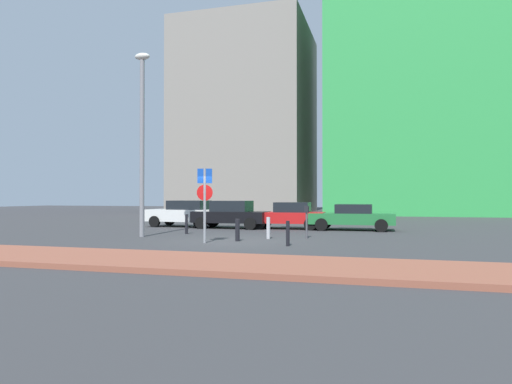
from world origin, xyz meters
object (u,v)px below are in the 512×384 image
object	(u,v)px
parking_sign_post	(205,196)
traffic_bollard_edge	(237,230)
traffic_bollard_near	(186,224)
traffic_bollard_mid	(288,233)
parked_car_green	(352,217)
traffic_bollard_far	(268,228)
parked_car_red	(288,215)
street_lamp	(142,130)
parked_car_white	(185,213)
parked_car_black	(231,214)
parking_meter	(307,217)

from	to	relation	value
parking_sign_post	traffic_bollard_edge	distance (m)	1.93
traffic_bollard_near	traffic_bollard_mid	world-z (taller)	traffic_bollard_near
parked_car_green	traffic_bollard_far	xyz separation A→B (m)	(-3.03, -5.90, -0.26)
traffic_bollard_edge	parked_car_red	bearing A→B (deg)	85.65
street_lamp	traffic_bollard_mid	size ratio (longest dim) A/B	9.02
parked_car_white	traffic_bollard_far	bearing A→B (deg)	-42.82
traffic_bollard_near	parked_car_green	bearing A→B (deg)	31.69
parked_car_green	parking_sign_post	xyz separation A→B (m)	(-4.92, -8.16, 1.07)
street_lamp	traffic_bollard_near	size ratio (longest dim) A/B	8.71
traffic_bollard_far	parked_car_black	bearing A→B (deg)	122.25
parked_car_green	traffic_bollard_edge	size ratio (longest dim) A/B	5.00
parking_meter	traffic_bollard_mid	bearing A→B (deg)	-93.32
parking_meter	parked_car_black	bearing A→B (deg)	134.97
traffic_bollard_mid	traffic_bollard_edge	bearing A→B (deg)	152.21
parked_car_red	parked_car_green	bearing A→B (deg)	-0.89
traffic_bollard_mid	parked_car_white	bearing A→B (deg)	132.68
traffic_bollard_near	traffic_bollard_far	size ratio (longest dim) A/B	1.03
parking_sign_post	parking_meter	distance (m)	4.50
parked_car_black	parked_car_red	bearing A→B (deg)	6.95
parked_car_black	parking_meter	distance (m)	7.09
parked_car_black	parking_sign_post	size ratio (longest dim) A/B	1.46
parked_car_green	parking_sign_post	world-z (taller)	parking_sign_post
parked_car_black	parked_car_green	world-z (taller)	parked_car_black
parking_sign_post	parked_car_red	bearing A→B (deg)	79.48
traffic_bollard_near	parked_car_white	bearing A→B (deg)	115.39
parked_car_white	traffic_bollard_far	world-z (taller)	parked_car_white
parked_car_black	traffic_bollard_far	size ratio (longest dim) A/B	4.59
traffic_bollard_far	traffic_bollard_edge	world-z (taller)	traffic_bollard_far
parked_car_green	parking_meter	distance (m)	5.57
parking_meter	traffic_bollard_near	world-z (taller)	parking_meter
street_lamp	parked_car_red	bearing A→B (deg)	51.40
parked_car_red	traffic_bollard_mid	bearing A→B (deg)	-78.59
parked_car_green	street_lamp	xyz separation A→B (m)	(-8.56, -6.42, 3.94)
parked_car_red	traffic_bollard_near	size ratio (longest dim) A/B	4.42
parked_car_black	parking_meter	xyz separation A→B (m)	(5.01, -5.02, 0.10)
traffic_bollard_near	traffic_bollard_edge	size ratio (longest dim) A/B	1.06
parked_car_black	traffic_bollard_edge	xyz separation A→B (m)	(2.59, -6.85, -0.35)
parked_car_green	street_lamp	bearing A→B (deg)	-143.15
parked_car_black	street_lamp	size ratio (longest dim) A/B	0.51
traffic_bollard_mid	parking_sign_post	bearing A→B (deg)	176.43
parking_sign_post	street_lamp	distance (m)	4.95
street_lamp	traffic_bollard_near	world-z (taller)	street_lamp
parked_car_red	parking_meter	size ratio (longest dim) A/B	2.99
parked_car_white	parked_car_green	distance (m)	9.52
parked_car_green	traffic_bollard_near	size ratio (longest dim) A/B	4.71
parked_car_black	street_lamp	xyz separation A→B (m)	(-2.02, -6.09, 3.86)
traffic_bollard_far	traffic_bollard_edge	distance (m)	1.58
street_lamp	parking_meter	bearing A→B (deg)	8.64
parked_car_white	parked_car_red	world-z (taller)	parked_car_white
parked_car_white	parking_sign_post	distance (m)	9.52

